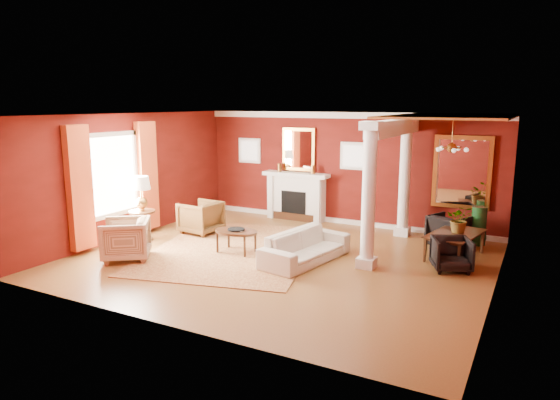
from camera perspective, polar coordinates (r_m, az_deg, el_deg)
The scene contains 27 objects.
ground at distance 10.24m, azimuth 0.16°, elevation -6.76°, with size 8.00×8.00×0.00m, color brown.
room_shell at distance 9.81m, azimuth 0.17°, elevation 4.53°, with size 8.04×7.04×2.92m.
fireplace at distance 13.53m, azimuth 1.85°, elevation 0.45°, with size 1.85×0.42×1.29m.
overmantel_mirror at distance 13.48m, azimuth 2.14°, elevation 5.80°, with size 0.95×0.07×1.15m.
flank_window_left at distance 14.24m, azimuth -3.49°, elevation 5.66°, with size 0.70×0.07×0.70m.
flank_window_right at distance 12.90m, azimuth 8.39°, elevation 5.01°, with size 0.70×0.07×0.70m.
left_window at distance 11.77m, azimuth -18.29°, elevation 2.15°, with size 0.21×2.55×2.60m.
column_front at distance 9.52m, azimuth 10.11°, elevation 0.56°, with size 0.36×0.36×2.80m.
column_back at distance 12.09m, azimuth 14.08°, elevation 2.61°, with size 0.36×0.36×2.80m.
header_beam at distance 10.91m, azimuth 12.95°, elevation 8.08°, with size 0.30×3.20×0.32m, color white.
amber_ceiling at distance 10.52m, azimuth 18.92°, elevation 9.04°, with size 2.30×3.40×0.04m, color #EB9A45.
dining_mirror at distance 12.29m, azimuth 20.06°, elevation 2.98°, with size 1.30×0.07×1.70m.
chandelier at distance 10.59m, azimuth 19.02°, elevation 5.66°, with size 0.60×0.62×0.75m.
crown_trim at distance 12.92m, azimuth 7.45°, elevation 9.58°, with size 8.00×0.08×0.16m, color white.
base_trim at distance 13.27m, azimuth 7.16°, elevation -2.42°, with size 8.00×0.08×0.12m, color white.
rug at distance 10.92m, azimuth -5.29°, elevation -5.61°, with size 3.33×4.44×0.02m, color maroon.
sofa at distance 9.98m, azimuth 2.95°, elevation -4.78°, with size 2.10×0.61×0.82m, color beige.
armchair_leopard at distance 12.27m, azimuth -9.06°, elevation -1.78°, with size 0.85×0.79×0.87m, color black.
armchair_stripe at distance 10.57m, azimuth -17.24°, elevation -4.09°, with size 0.90×0.84×0.92m, color #CDAA89.
coffee_table at distance 10.58m, azimuth -5.03°, elevation -3.71°, with size 0.97×0.97×0.49m.
coffee_book at distance 10.49m, azimuth -5.15°, elevation -3.00°, with size 0.15×0.02×0.21m, color #331A0E.
side_table at distance 11.82m, azimuth -15.58°, elevation 0.27°, with size 0.60×0.60×1.50m.
dining_table at distance 10.81m, azimuth 19.52°, elevation -4.16°, with size 1.49×0.52×0.83m, color #331A0E.
dining_chair_near at distance 10.02m, azimuth 19.02°, elevation -5.71°, with size 0.68×0.63×0.70m, color black.
dining_chair_far at distance 11.78m, azimuth 18.68°, elevation -3.08°, with size 0.73×0.68×0.75m, color black.
green_urn at distance 12.01m, azimuth 21.72°, elevation -3.17°, with size 0.37×0.37×0.88m.
potted_plant at distance 10.73m, azimuth 19.95°, elevation -0.81°, with size 0.51×0.57×0.44m, color #26591E.
Camera 1 is at (4.55, -8.62, 3.13)m, focal length 32.00 mm.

